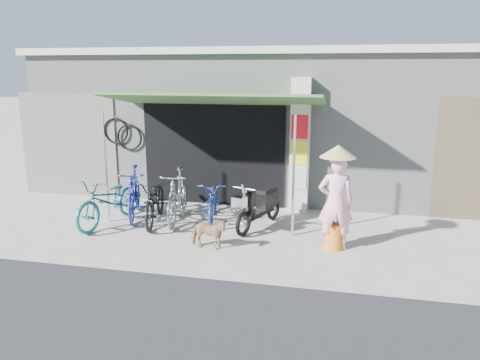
% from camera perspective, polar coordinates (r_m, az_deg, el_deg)
% --- Properties ---
extents(ground, '(80.00, 80.00, 0.00)m').
position_cam_1_polar(ground, '(8.70, -0.14, -7.98)').
color(ground, '#AFA89E').
rests_on(ground, ground).
extents(bicycle_shop, '(12.30, 5.30, 3.66)m').
position_cam_1_polar(bicycle_shop, '(13.19, 4.73, 7.52)').
color(bicycle_shop, gray).
rests_on(bicycle_shop, ground).
extents(shop_pillar, '(0.42, 0.44, 3.00)m').
position_cam_1_polar(shop_pillar, '(10.53, 7.32, 4.13)').
color(shop_pillar, beige).
rests_on(shop_pillar, ground).
extents(awning, '(4.60, 1.88, 2.72)m').
position_cam_1_polar(awning, '(9.93, -3.23, 9.56)').
color(awning, '#34612B').
rests_on(awning, ground).
extents(neighbour_left, '(2.60, 0.06, 2.60)m').
position_cam_1_polar(neighbour_left, '(12.64, -20.14, 4.04)').
color(neighbour_left, '#6B665B').
rests_on(neighbour_left, ground).
extents(bike_teal, '(1.03, 2.06, 1.04)m').
position_cam_1_polar(bike_teal, '(10.07, -15.62, -2.41)').
color(bike_teal, '#197072').
rests_on(bike_teal, ground).
extents(bike_blue, '(1.08, 1.91, 1.11)m').
position_cam_1_polar(bike_blue, '(10.40, -12.80, -1.53)').
color(bike_blue, navy).
rests_on(bike_blue, ground).
extents(bike_black, '(1.03, 1.96, 0.98)m').
position_cam_1_polar(bike_black, '(9.98, -10.27, -2.43)').
color(bike_black, black).
rests_on(bike_black, ground).
extents(bike_silver, '(0.78, 1.93, 1.12)m').
position_cam_1_polar(bike_silver, '(9.97, -7.62, -1.91)').
color(bike_silver, '#A6A7AB').
rests_on(bike_silver, ground).
extents(bike_navy, '(0.91, 1.76, 0.88)m').
position_cam_1_polar(bike_navy, '(10.03, -3.27, -2.45)').
color(bike_navy, navy).
rests_on(bike_navy, ground).
extents(street_dog, '(0.71, 0.34, 0.59)m').
position_cam_1_polar(street_dog, '(8.46, -3.92, -6.52)').
color(street_dog, '#986950').
rests_on(street_dog, ground).
extents(moped, '(0.76, 1.66, 0.97)m').
position_cam_1_polar(moped, '(9.55, 2.47, -3.23)').
color(moped, black).
rests_on(moped, ground).
extents(nun, '(0.66, 0.64, 1.90)m').
position_cam_1_polar(nun, '(8.45, 11.62, -2.28)').
color(nun, '#FFABC7').
rests_on(nun, ground).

